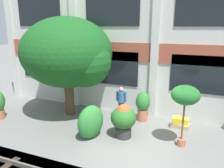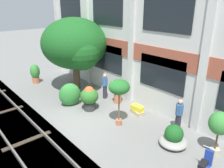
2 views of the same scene
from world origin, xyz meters
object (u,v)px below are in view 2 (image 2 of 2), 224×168
Objects in this scene: potted_plant_ribbed_drum at (35,73)px; potted_plant_glazed_jar at (118,90)px; resident_watching_tracks at (105,85)px; potted_plant_terracotta_small at (220,125)px; potted_plant_fluted_column at (89,97)px; scooter_second_parked at (204,168)px; resident_by_doorway at (179,114)px; potted_plant_tall_urn at (119,88)px; potted_plant_wide_bowl at (173,138)px; broadleaf_tree at (75,45)px; topiary_hedge at (70,95)px; potted_plant_square_trough at (137,110)px.

potted_plant_ribbed_drum is 6.87m from potted_plant_glazed_jar.
resident_watching_tracks is (-1.00, -0.16, 0.06)m from potted_plant_glazed_jar.
potted_plant_fluted_column is at bearing -165.90° from potted_plant_terracotta_small.
potted_plant_glazed_jar reaches higher than scooter_second_parked.
potted_plant_glazed_jar is 4.04m from resident_by_doorway.
potted_plant_fluted_column is at bearing 30.06° from resident_watching_tracks.
potted_plant_tall_urn reaches higher than resident_watching_tracks.
potted_plant_terracotta_small is 1.87m from scooter_second_parked.
potted_plant_ribbed_drum is 11.15m from potted_plant_wide_bowl.
potted_plant_ribbed_drum is 12.81m from scooter_second_parked.
potted_plant_wide_bowl is at bearing 6.39° from potted_plant_ribbed_drum.
potted_plant_glazed_jar is 0.60× the size of potted_plant_tall_urn.
scooter_second_parked is at bearing -0.33° from potted_plant_fluted_column.
broadleaf_tree reaches higher than potted_plant_ribbed_drum.
potted_plant_glazed_jar is at bearing 8.55° from broadleaf_tree.
topiary_hedge is (-7.84, -0.49, 0.24)m from scooter_second_parked.
resident_by_doorway is at bearing 115.57° from potted_plant_wide_bowl.
potted_plant_ribbed_drum reaches higher than potted_plant_glazed_jar.
potted_plant_ribbed_drum is 12.63m from potted_plant_terracotta_small.
potted_plant_fluted_column is (-2.07, -1.64, 0.54)m from potted_plant_square_trough.
potted_plant_terracotta_small is 0.78× the size of potted_plant_tall_urn.
resident_watching_tracks is (-6.98, 0.05, -0.45)m from potted_plant_terracotta_small.
scooter_second_parked is at bearing 2.05° from potted_plant_ribbed_drum.
potted_plant_terracotta_small reaches higher than potted_plant_ribbed_drum.
potted_plant_square_trough is 2.25m from potted_plant_tall_urn.
potted_plant_ribbed_drum is 0.78× the size of potted_plant_terracotta_small.
potted_plant_wide_bowl is 0.84× the size of potted_plant_glazed_jar.
resident_watching_tracks is (-2.73, -0.00, 0.62)m from potted_plant_square_trough.
potted_plant_terracotta_small reaches higher than potted_plant_wide_bowl.
resident_watching_tracks is (-2.89, 1.48, -1.07)m from potted_plant_tall_urn.
broadleaf_tree is at bearing -175.90° from potted_plant_square_trough.
potted_plant_glazed_jar is at bearing 19.51° from potted_plant_ribbed_drum.
topiary_hedge is (2.08, -1.78, -2.33)m from broadleaf_tree.
potted_plant_terracotta_small is at bearing -2.04° from potted_plant_glazed_jar.
topiary_hedge is (-3.25, -2.17, 0.45)m from potted_plant_square_trough.
topiary_hedge is (-5.56, -2.45, -0.16)m from resident_by_doorway.
scooter_second_parked is at bearing -2.47° from potted_plant_tall_urn.
potted_plant_wide_bowl is at bearing -3.58° from broadleaf_tree.
scooter_second_parked is at bearing -24.42° from potted_plant_wide_bowl.
potted_plant_glazed_jar reaches higher than topiary_hedge.
potted_plant_fluted_column is 4.78m from resident_by_doorway.
potted_plant_tall_urn is 1.70× the size of scooter_second_parked.
potted_plant_tall_urn is (0.16, -1.49, 1.69)m from potted_plant_square_trough.
topiary_hedge is (-6.12, -1.27, 0.31)m from potted_plant_wide_bowl.
broadleaf_tree is 8.63m from potted_plant_wide_bowl.
potted_plant_tall_urn is at bearing -41.14° from potted_plant_glazed_jar.
resident_by_doorway is (2.31, 0.28, 0.61)m from potted_plant_square_trough.
scooter_second_parked is 7.86m from topiary_hedge.
potted_plant_glazed_jar is (0.34, 1.80, 0.02)m from potted_plant_fluted_column.
potted_plant_wide_bowl is 0.75× the size of resident_watching_tracks.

